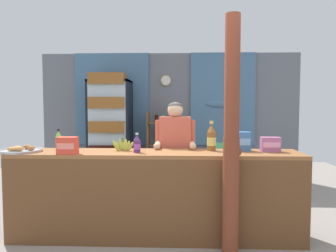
{
  "coord_description": "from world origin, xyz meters",
  "views": [
    {
      "loc": [
        0.2,
        -3.02,
        1.47
      ],
      "look_at": [
        0.06,
        0.75,
        1.23
      ],
      "focal_mm": 33.39,
      "sensor_mm": 36.0,
      "label": 1
    }
  ],
  "objects_px": {
    "stall_counter": "(155,188)",
    "soda_bottle_lime_soda": "(59,140)",
    "timber_post": "(231,142)",
    "bottle_shelf_rack": "(160,147)",
    "soda_bottle_iced_tea": "(211,138)",
    "snack_box_wafer": "(270,144)",
    "snack_box_biscuit": "(242,141)",
    "soda_bottle_grape_soda": "(137,144)",
    "pastry_tray": "(21,150)",
    "plastic_lawn_chair": "(224,163)",
    "snack_box_crackers": "(67,146)",
    "banana_bunch": "(123,146)",
    "shopkeeper": "(175,148)",
    "drink_fridge": "(110,125)"
  },
  "relations": [
    {
      "from": "soda_bottle_iced_tea",
      "to": "stall_counter",
      "type": "bearing_deg",
      "value": -159.32
    },
    {
      "from": "snack_box_biscuit",
      "to": "banana_bunch",
      "type": "xyz_separation_m",
      "value": [
        -1.35,
        -0.04,
        -0.05
      ]
    },
    {
      "from": "soda_bottle_lime_soda",
      "to": "banana_bunch",
      "type": "bearing_deg",
      "value": -9.13
    },
    {
      "from": "bottle_shelf_rack",
      "to": "pastry_tray",
      "type": "height_order",
      "value": "bottle_shelf_rack"
    },
    {
      "from": "snack_box_crackers",
      "to": "snack_box_wafer",
      "type": "bearing_deg",
      "value": 6.68
    },
    {
      "from": "soda_bottle_lime_soda",
      "to": "snack_box_biscuit",
      "type": "xyz_separation_m",
      "value": [
        2.14,
        -0.08,
        0.01
      ]
    },
    {
      "from": "stall_counter",
      "to": "soda_bottle_lime_soda",
      "type": "distance_m",
      "value": 1.29
    },
    {
      "from": "timber_post",
      "to": "stall_counter",
      "type": "bearing_deg",
      "value": 159.14
    },
    {
      "from": "soda_bottle_iced_tea",
      "to": "pastry_tray",
      "type": "distance_m",
      "value": 2.13
    },
    {
      "from": "timber_post",
      "to": "snack_box_biscuit",
      "type": "distance_m",
      "value": 0.55
    },
    {
      "from": "soda_bottle_iced_tea",
      "to": "snack_box_crackers",
      "type": "xyz_separation_m",
      "value": [
        -1.54,
        -0.32,
        -0.05
      ]
    },
    {
      "from": "soda_bottle_grape_soda",
      "to": "pastry_tray",
      "type": "height_order",
      "value": "soda_bottle_grape_soda"
    },
    {
      "from": "snack_box_wafer",
      "to": "shopkeeper",
      "type": "bearing_deg",
      "value": 160.35
    },
    {
      "from": "soda_bottle_lime_soda",
      "to": "pastry_tray",
      "type": "height_order",
      "value": "soda_bottle_lime_soda"
    },
    {
      "from": "soda_bottle_lime_soda",
      "to": "snack_box_biscuit",
      "type": "relative_size",
      "value": 1.1
    },
    {
      "from": "snack_box_wafer",
      "to": "snack_box_biscuit",
      "type": "xyz_separation_m",
      "value": [
        -0.3,
        0.05,
        0.03
      ]
    },
    {
      "from": "timber_post",
      "to": "banana_bunch",
      "type": "xyz_separation_m",
      "value": [
        -1.14,
        0.46,
        -0.1
      ]
    },
    {
      "from": "stall_counter",
      "to": "plastic_lawn_chair",
      "type": "bearing_deg",
      "value": 63.44
    },
    {
      "from": "timber_post",
      "to": "soda_bottle_lime_soda",
      "type": "relative_size",
      "value": 9.85
    },
    {
      "from": "soda_bottle_grape_soda",
      "to": "soda_bottle_lime_soda",
      "type": "xyz_separation_m",
      "value": [
        -0.97,
        0.25,
        0.01
      ]
    },
    {
      "from": "snack_box_crackers",
      "to": "banana_bunch",
      "type": "bearing_deg",
      "value": 25.69
    },
    {
      "from": "timber_post",
      "to": "snack_box_crackers",
      "type": "distance_m",
      "value": 1.7
    },
    {
      "from": "soda_bottle_iced_tea",
      "to": "bottle_shelf_rack",
      "type": "bearing_deg",
      "value": 108.05
    },
    {
      "from": "plastic_lawn_chair",
      "to": "shopkeeper",
      "type": "height_order",
      "value": "shopkeeper"
    },
    {
      "from": "drink_fridge",
      "to": "pastry_tray",
      "type": "xyz_separation_m",
      "value": [
        -0.47,
        -2.32,
        -0.14
      ]
    },
    {
      "from": "timber_post",
      "to": "snack_box_biscuit",
      "type": "xyz_separation_m",
      "value": [
        0.21,
        0.51,
        -0.05
      ]
    },
    {
      "from": "soda_bottle_grape_soda",
      "to": "soda_bottle_lime_soda",
      "type": "height_order",
      "value": "soda_bottle_lime_soda"
    },
    {
      "from": "timber_post",
      "to": "soda_bottle_grape_soda",
      "type": "bearing_deg",
      "value": 160.71
    },
    {
      "from": "snack_box_biscuit",
      "to": "banana_bunch",
      "type": "bearing_deg",
      "value": -178.15
    },
    {
      "from": "banana_bunch",
      "to": "soda_bottle_lime_soda",
      "type": "bearing_deg",
      "value": 170.87
    },
    {
      "from": "soda_bottle_iced_tea",
      "to": "snack_box_crackers",
      "type": "bearing_deg",
      "value": -168.13
    },
    {
      "from": "stall_counter",
      "to": "timber_post",
      "type": "bearing_deg",
      "value": -20.86
    },
    {
      "from": "bottle_shelf_rack",
      "to": "soda_bottle_iced_tea",
      "type": "xyz_separation_m",
      "value": [
        0.73,
        -2.25,
        0.4
      ]
    },
    {
      "from": "soda_bottle_iced_tea",
      "to": "pastry_tray",
      "type": "bearing_deg",
      "value": -175.1
    },
    {
      "from": "bottle_shelf_rack",
      "to": "pastry_tray",
      "type": "xyz_separation_m",
      "value": [
        -1.39,
        -2.43,
        0.27
      ]
    },
    {
      "from": "shopkeeper",
      "to": "pastry_tray",
      "type": "xyz_separation_m",
      "value": [
        -1.7,
        -0.49,
        0.03
      ]
    },
    {
      "from": "soda_bottle_lime_soda",
      "to": "pastry_tray",
      "type": "bearing_deg",
      "value": -143.41
    },
    {
      "from": "timber_post",
      "to": "bottle_shelf_rack",
      "type": "bearing_deg",
      "value": 107.44
    },
    {
      "from": "pastry_tray",
      "to": "stall_counter",
      "type": "bearing_deg",
      "value": -2.08
    },
    {
      "from": "banana_bunch",
      "to": "soda_bottle_iced_tea",
      "type": "bearing_deg",
      "value": 3.66
    },
    {
      "from": "snack_box_wafer",
      "to": "pastry_tray",
      "type": "xyz_separation_m",
      "value": [
        -2.76,
        -0.11,
        -0.06
      ]
    },
    {
      "from": "shopkeeper",
      "to": "soda_bottle_iced_tea",
      "type": "height_order",
      "value": "shopkeeper"
    },
    {
      "from": "stall_counter",
      "to": "soda_bottle_iced_tea",
      "type": "xyz_separation_m",
      "value": [
        0.63,
        0.24,
        0.52
      ]
    },
    {
      "from": "snack_box_wafer",
      "to": "bottle_shelf_rack",
      "type": "bearing_deg",
      "value": 120.74
    },
    {
      "from": "timber_post",
      "to": "pastry_tray",
      "type": "height_order",
      "value": "timber_post"
    },
    {
      "from": "shopkeeper",
      "to": "snack_box_biscuit",
      "type": "height_order",
      "value": "shopkeeper"
    },
    {
      "from": "shopkeeper",
      "to": "soda_bottle_grape_soda",
      "type": "bearing_deg",
      "value": -129.17
    },
    {
      "from": "snack_box_biscuit",
      "to": "pastry_tray",
      "type": "distance_m",
      "value": 2.47
    },
    {
      "from": "shopkeeper",
      "to": "snack_box_crackers",
      "type": "xyz_separation_m",
      "value": [
        -1.13,
        -0.64,
        0.1
      ]
    },
    {
      "from": "snack_box_crackers",
      "to": "timber_post",
      "type": "bearing_deg",
      "value": -6.88
    }
  ]
}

